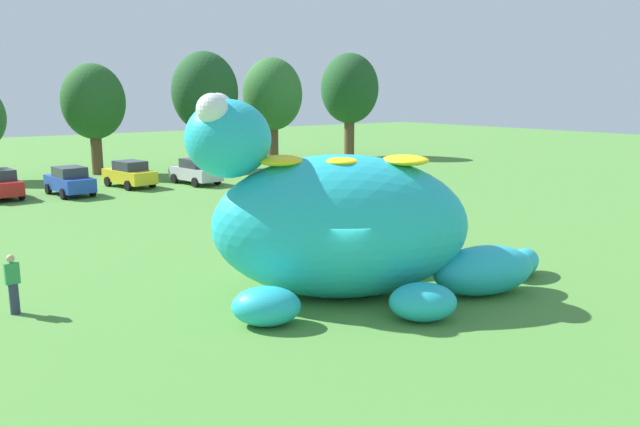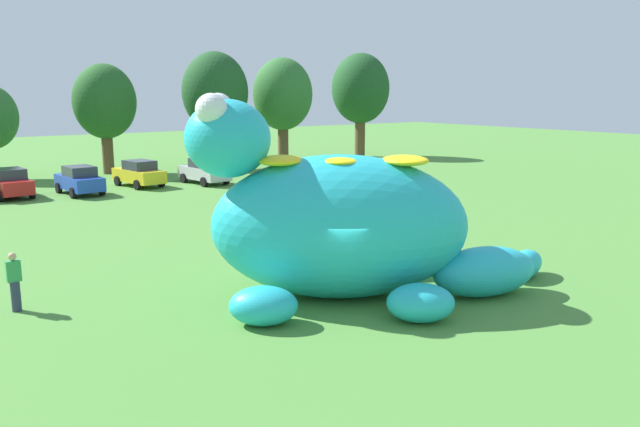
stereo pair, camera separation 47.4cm
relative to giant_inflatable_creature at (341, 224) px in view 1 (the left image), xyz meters
The scene contains 11 objects.
ground_plane 2.34m from the giant_inflatable_creature, 104.05° to the right, with size 160.00×160.00×0.00m, color #4C8438.
giant_inflatable_creature is the anchor object (origin of this frame).
car_blue 24.52m from the giant_inflatable_creature, 92.75° to the left, with size 2.18×4.22×1.72m.
car_yellow 25.69m from the giant_inflatable_creature, 83.57° to the left, with size 2.45×4.33×1.72m.
car_silver 25.22m from the giant_inflatable_creature, 74.04° to the left, with size 2.32×4.28×1.72m.
tree_centre 33.52m from the giant_inflatable_creature, 84.39° to the left, with size 4.59×4.59×8.15m.
tree_centre_right 33.37m from the giant_inflatable_creature, 70.09° to the left, with size 5.18×5.18×9.20m.
tree_mid_right 35.84m from the giant_inflatable_creature, 60.64° to the left, with size 5.02×5.02×8.91m.
tree_right 42.32m from the giant_inflatable_creature, 50.24° to the left, with size 5.44×5.44×9.66m.
spectator_near_inflatable 9.40m from the giant_inflatable_creature, 153.20° to the left, with size 0.38×0.26×1.71m.
spectator_mid_field 15.87m from the giant_inflatable_creature, 54.02° to the left, with size 0.38×0.26×1.71m.
Camera 1 is at (-11.35, -13.68, 6.13)m, focal length 35.38 mm.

